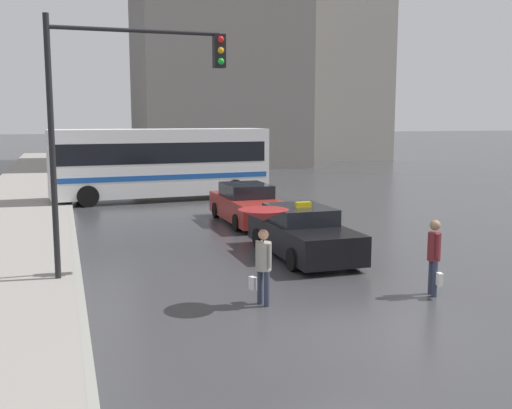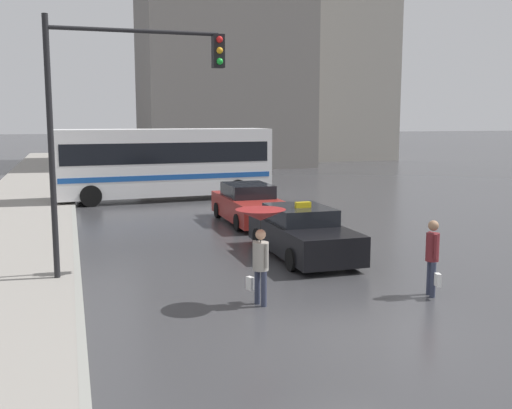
{
  "view_description": "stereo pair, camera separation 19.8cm",
  "coord_description": "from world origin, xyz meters",
  "px_view_note": "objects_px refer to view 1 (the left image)",
  "views": [
    {
      "loc": [
        -4.85,
        -9.57,
        3.89
      ],
      "look_at": [
        0.46,
        6.83,
        1.4
      ],
      "focal_mm": 42.0,
      "sensor_mm": 36.0,
      "label": 1
    },
    {
      "loc": [
        -4.66,
        -9.63,
        3.89
      ],
      "look_at": [
        0.46,
        6.83,
        1.4
      ],
      "focal_mm": 42.0,
      "sensor_mm": 36.0,
      "label": 2
    }
  ],
  "objects_px": {
    "taxi": "(302,233)",
    "city_bus": "(161,161)",
    "sedan_red": "(248,205)",
    "pedestrian_man": "(434,253)",
    "pedestrian_with_umbrella": "(263,229)",
    "traffic_light": "(121,99)"
  },
  "relations": [
    {
      "from": "sedan_red",
      "to": "city_bus",
      "type": "relative_size",
      "value": 0.46
    },
    {
      "from": "taxi",
      "to": "city_bus",
      "type": "xyz_separation_m",
      "value": [
        -1.9,
        13.21,
        1.22
      ]
    },
    {
      "from": "city_bus",
      "to": "traffic_light",
      "type": "height_order",
      "value": "traffic_light"
    },
    {
      "from": "pedestrian_with_umbrella",
      "to": "traffic_light",
      "type": "height_order",
      "value": "traffic_light"
    },
    {
      "from": "city_bus",
      "to": "traffic_light",
      "type": "xyz_separation_m",
      "value": [
        -3.1,
        -14.09,
        2.46
      ]
    },
    {
      "from": "city_bus",
      "to": "pedestrian_man",
      "type": "height_order",
      "value": "city_bus"
    },
    {
      "from": "sedan_red",
      "to": "traffic_light",
      "type": "xyz_separation_m",
      "value": [
        -5.15,
        -6.64,
        3.66
      ]
    },
    {
      "from": "taxi",
      "to": "city_bus",
      "type": "relative_size",
      "value": 0.45
    },
    {
      "from": "city_bus",
      "to": "pedestrian_man",
      "type": "xyz_separation_m",
      "value": [
        3.2,
        -17.65,
        -0.92
      ]
    },
    {
      "from": "city_bus",
      "to": "taxi",
      "type": "bearing_deg",
      "value": -175.85
    },
    {
      "from": "sedan_red",
      "to": "pedestrian_man",
      "type": "distance_m",
      "value": 10.27
    },
    {
      "from": "city_bus",
      "to": "pedestrian_with_umbrella",
      "type": "distance_m",
      "value": 17.16
    },
    {
      "from": "pedestrian_man",
      "to": "sedan_red",
      "type": "bearing_deg",
      "value": -159.8
    },
    {
      "from": "pedestrian_with_umbrella",
      "to": "pedestrian_man",
      "type": "relative_size",
      "value": 1.2
    },
    {
      "from": "sedan_red",
      "to": "pedestrian_man",
      "type": "height_order",
      "value": "pedestrian_man"
    },
    {
      "from": "taxi",
      "to": "traffic_light",
      "type": "bearing_deg",
      "value": 10.02
    },
    {
      "from": "sedan_red",
      "to": "traffic_light",
      "type": "distance_m",
      "value": 9.17
    },
    {
      "from": "taxi",
      "to": "city_bus",
      "type": "bearing_deg",
      "value": -81.8
    },
    {
      "from": "traffic_light",
      "to": "pedestrian_with_umbrella",
      "type": "bearing_deg",
      "value": -50.68
    },
    {
      "from": "pedestrian_with_umbrella",
      "to": "pedestrian_man",
      "type": "xyz_separation_m",
      "value": [
        3.79,
        -0.5,
        -0.66
      ]
    },
    {
      "from": "pedestrian_with_umbrella",
      "to": "traffic_light",
      "type": "relative_size",
      "value": 0.33
    },
    {
      "from": "traffic_light",
      "to": "pedestrian_man",
      "type": "bearing_deg",
      "value": -29.49
    }
  ]
}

